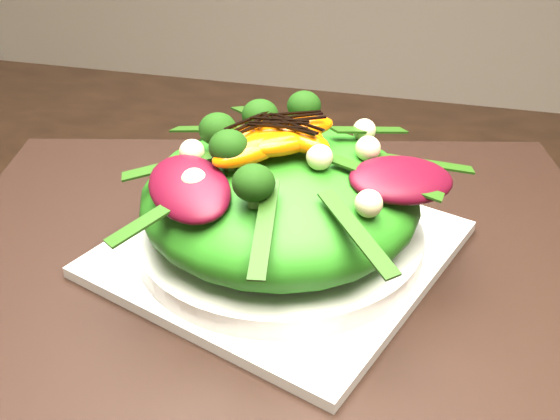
% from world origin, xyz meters
% --- Properties ---
extents(placemat, '(0.63, 0.53, 0.00)m').
position_xyz_m(placemat, '(-0.28, 0.09, 0.75)').
color(placemat, black).
rests_on(placemat, dining_table).
extents(plate_base, '(0.30, 0.30, 0.01)m').
position_xyz_m(plate_base, '(-0.28, 0.09, 0.76)').
color(plate_base, silver).
rests_on(plate_base, placemat).
extents(salad_bowl, '(0.29, 0.29, 0.02)m').
position_xyz_m(salad_bowl, '(-0.28, 0.09, 0.77)').
color(salad_bowl, silver).
rests_on(salad_bowl, plate_base).
extents(lettuce_mound, '(0.27, 0.27, 0.08)m').
position_xyz_m(lettuce_mound, '(-0.28, 0.09, 0.81)').
color(lettuce_mound, '#2B7A16').
rests_on(lettuce_mound, salad_bowl).
extents(radicchio_leaf, '(0.09, 0.09, 0.02)m').
position_xyz_m(radicchio_leaf, '(-0.20, 0.09, 0.84)').
color(radicchio_leaf, '#400614').
rests_on(radicchio_leaf, lettuce_mound).
extents(orange_segment, '(0.06, 0.03, 0.02)m').
position_xyz_m(orange_segment, '(-0.30, 0.10, 0.85)').
color(orange_segment, '#DB5303').
rests_on(orange_segment, lettuce_mound).
extents(broccoli_floret, '(0.05, 0.05, 0.04)m').
position_xyz_m(broccoli_floret, '(-0.35, 0.13, 0.85)').
color(broccoli_floret, black).
rests_on(broccoli_floret, lettuce_mound).
extents(macadamia_nut, '(0.02, 0.02, 0.02)m').
position_xyz_m(macadamia_nut, '(-0.26, 0.05, 0.85)').
color(macadamia_nut, '#C9B18D').
rests_on(macadamia_nut, lettuce_mound).
extents(balsamic_drizzle, '(0.05, 0.01, 0.00)m').
position_xyz_m(balsamic_drizzle, '(-0.30, 0.10, 0.86)').
color(balsamic_drizzle, black).
rests_on(balsamic_drizzle, orange_segment).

